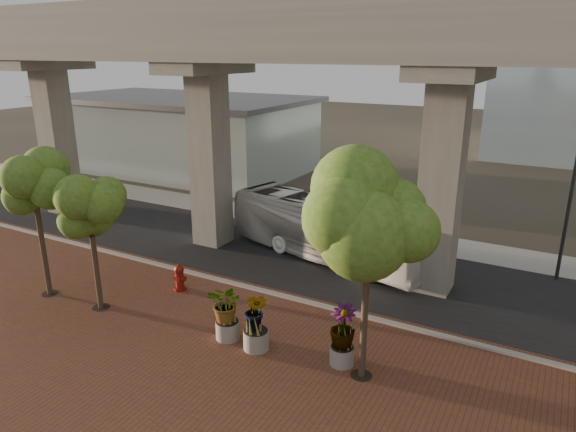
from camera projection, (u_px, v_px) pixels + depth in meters
The scene contains 17 objects.
ground at pixel (292, 278), 23.94m from camera, with size 160.00×160.00×0.00m, color #363127.
brick_plaza at pixel (179, 365), 17.26m from camera, with size 70.00×13.00×0.06m, color brown.
asphalt_road at pixel (311, 262), 25.60m from camera, with size 90.00×8.00×0.04m, color black.
curb_strip at pixel (270, 293), 22.25m from camera, with size 70.00×0.25×0.16m, color #A09D95.
far_sidewalk at pixel (352, 230), 30.18m from camera, with size 90.00×3.00×0.06m, color #A09D95.
transit_viaduct at pixel (313, 115), 23.36m from camera, with size 72.00×5.60×12.40m.
station_pavilion at pixel (180, 132), 45.46m from camera, with size 23.00×13.00×6.30m.
transit_bus at pixel (327, 229), 25.77m from camera, with size 2.61×11.12×3.10m, color silver.
fire_hydrant at pixel (180, 277), 22.43m from camera, with size 0.61×0.55×1.22m.
planter_front at pixel (227, 306), 18.41m from camera, with size 1.95×1.95×2.14m.
planter_right at pixel (343, 329), 16.87m from camera, with size 2.03×2.03×2.17m.
planter_left at pixel (256, 314), 17.74m from camera, with size 2.01×2.01×2.21m.
street_tree_far_west at pixel (33, 186), 20.77m from camera, with size 3.20×3.20×6.30m.
street_tree_near_west at pixel (89, 213), 19.80m from camera, with size 3.34×3.34×5.61m.
street_tree_near_east at pixel (369, 225), 15.05m from camera, with size 4.10×4.10×7.06m.
streetlamp_west at pixel (227, 149), 30.77m from camera, with size 0.38×1.11×7.66m.
streetlamp_east at pixel (576, 166), 21.99m from camera, with size 0.46×1.33×9.21m.
Camera 1 is at (10.39, -19.26, 10.11)m, focal length 32.00 mm.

